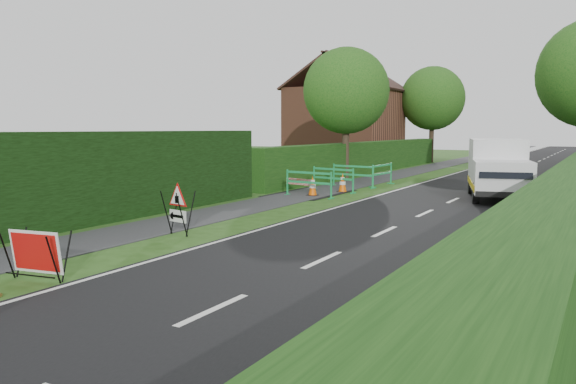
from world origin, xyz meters
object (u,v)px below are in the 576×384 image
at_px(hatchback_car, 510,160).
at_px(triangle_sign, 177,205).
at_px(red_rect_sign, 36,253).
at_px(works_van, 498,167).

bearing_deg(hatchback_car, triangle_sign, -115.93).
height_order(triangle_sign, hatchback_car, hatchback_car).
relative_size(triangle_sign, hatchback_car, 0.29).
relative_size(red_rect_sign, works_van, 0.22).
distance_m(works_van, hatchback_car, 15.04).
bearing_deg(works_van, hatchback_car, 82.00).
distance_m(red_rect_sign, triangle_sign, 4.37).
bearing_deg(triangle_sign, hatchback_car, 92.38).
bearing_deg(triangle_sign, red_rect_sign, -71.10).
distance_m(triangle_sign, works_van, 12.61).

